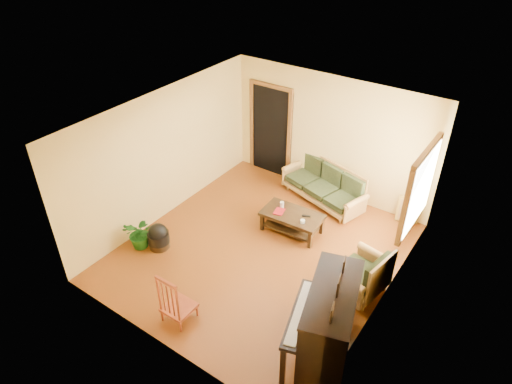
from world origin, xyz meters
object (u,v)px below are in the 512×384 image
Objects in this scene: red_chair at (178,296)px; sofa at (323,185)px; ceramic_crock at (407,223)px; piano at (329,325)px; armchair at (361,270)px; coffee_table at (292,223)px; potted_plant at (140,234)px; footstool at (159,239)px.

sofa is at bearing 85.62° from red_chair.
piano is at bearing -88.79° from ceramic_crock.
piano is at bearing -73.37° from armchair.
coffee_table is at bearing 114.56° from piano.
potted_plant is at bearing 161.06° from piano.
piano is 3.91m from potted_plant.
sofa reaches higher than footstool.
coffee_table is 0.80× the size of piano.
ceramic_crock is (1.79, 1.37, -0.08)m from coffee_table.
coffee_table reaches higher than ceramic_crock.
footstool is at bearing 158.05° from piano.
armchair is at bearing 17.26° from footstool.
coffee_table reaches higher than footstool.
potted_plant is at bearing -135.84° from coffee_table.
footstool is (-1.76, -1.79, -0.02)m from coffee_table.
red_chair is at bearing -77.81° from sofa.
footstool is (-3.47, -1.08, -0.25)m from armchair.
armchair is 2.11m from ceramic_crock.
sofa is at bearing 141.31° from armchair.
sofa is at bearing -176.41° from ceramic_crock.
piano is at bearing -2.47° from potted_plant.
sofa is 4.71× the size of footstool.
footstool is 1.81m from red_chair.
red_chair is at bearing -116.45° from ceramic_crock.
sofa is 2.11× the size of armchair.
armchair is 3.56× the size of ceramic_crock.
coffee_table is 1.30× the size of armchair.
red_chair is (-2.16, -0.68, -0.17)m from piano.
sofa is at bearing 57.92° from potted_plant.
potted_plant is at bearing -105.76° from sofa.
red_chair is (1.47, -1.03, 0.28)m from footstool.
ceramic_crock is 0.40× the size of potted_plant.
potted_plant is (-1.73, 0.85, -0.16)m from red_chair.
sofa reaches higher than coffee_table.
ceramic_crock is at bearing 37.52° from coffee_table.
armchair is at bearing 46.18° from red_chair.
coffee_table is 2.90× the size of footstool.
potted_plant is at bearing -138.79° from ceramic_crock.
armchair is 1.44× the size of potted_plant.
red_chair is 4.70m from ceramic_crock.
armchair reaches higher than footstool.
red_chair reaches higher than coffee_table.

